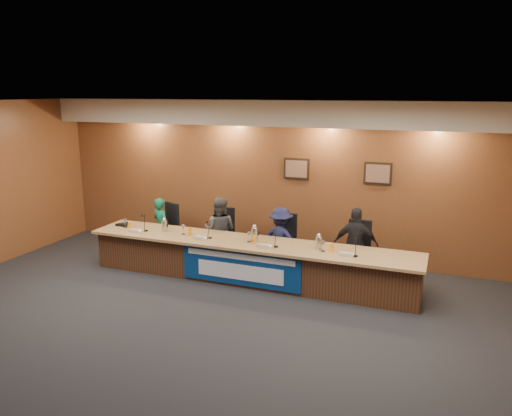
{
  "coord_description": "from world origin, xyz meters",
  "views": [
    {
      "loc": [
        3.22,
        -5.55,
        3.38
      ],
      "look_at": [
        0.07,
        2.56,
        1.32
      ],
      "focal_mm": 35.0,
      "sensor_mm": 36.0,
      "label": 1
    }
  ],
  "objects_px": {
    "panelist_d": "(356,245)",
    "office_chair_c": "(282,246)",
    "speakerphone": "(123,224)",
    "panelist_c": "(281,240)",
    "panelist_a": "(161,227)",
    "office_chair_d": "(356,254)",
    "carafe_left": "(165,226)",
    "banner": "(240,268)",
    "carafe_mid": "(255,235)",
    "carafe_right": "(319,243)",
    "dais_body": "(249,262)",
    "panelist_b": "(220,231)",
    "office_chair_b": "(222,239)",
    "office_chair_a": "(164,232)"
  },
  "relations": [
    {
      "from": "banner",
      "to": "office_chair_c",
      "type": "height_order",
      "value": "banner"
    },
    {
      "from": "office_chair_c",
      "to": "panelist_c",
      "type": "bearing_deg",
      "value": -88.55
    },
    {
      "from": "office_chair_a",
      "to": "carafe_right",
      "type": "xyz_separation_m",
      "value": [
        3.51,
        -0.78,
        0.38
      ]
    },
    {
      "from": "office_chair_a",
      "to": "carafe_mid",
      "type": "xyz_separation_m",
      "value": [
        2.33,
        -0.74,
        0.39
      ]
    },
    {
      "from": "banner",
      "to": "office_chair_c",
      "type": "bearing_deg",
      "value": 71.4
    },
    {
      "from": "office_chair_b",
      "to": "speakerphone",
      "type": "xyz_separation_m",
      "value": [
        -1.83,
        -0.71,
        0.3
      ]
    },
    {
      "from": "banner",
      "to": "speakerphone",
      "type": "height_order",
      "value": "speakerphone"
    },
    {
      "from": "office_chair_d",
      "to": "panelist_b",
      "type": "bearing_deg",
      "value": -174.5
    },
    {
      "from": "office_chair_a",
      "to": "banner",
      "type": "bearing_deg",
      "value": -4.55
    },
    {
      "from": "panelist_d",
      "to": "office_chair_c",
      "type": "distance_m",
      "value": 1.43
    },
    {
      "from": "banner",
      "to": "panelist_c",
      "type": "height_order",
      "value": "panelist_c"
    },
    {
      "from": "dais_body",
      "to": "panelist_c",
      "type": "distance_m",
      "value": 0.8
    },
    {
      "from": "panelist_b",
      "to": "carafe_right",
      "type": "relative_size",
      "value": 6.05
    },
    {
      "from": "speakerphone",
      "to": "panelist_b",
      "type": "bearing_deg",
      "value": 18.3
    },
    {
      "from": "panelist_b",
      "to": "carafe_mid",
      "type": "height_order",
      "value": "panelist_b"
    },
    {
      "from": "banner",
      "to": "carafe_right",
      "type": "height_order",
      "value": "carafe_right"
    },
    {
      "from": "carafe_left",
      "to": "panelist_c",
      "type": "bearing_deg",
      "value": 17.65
    },
    {
      "from": "office_chair_a",
      "to": "speakerphone",
      "type": "height_order",
      "value": "speakerphone"
    },
    {
      "from": "panelist_c",
      "to": "carafe_mid",
      "type": "height_order",
      "value": "panelist_c"
    },
    {
      "from": "banner",
      "to": "panelist_a",
      "type": "relative_size",
      "value": 1.79
    },
    {
      "from": "banner",
      "to": "carafe_right",
      "type": "bearing_deg",
      "value": 16.22
    },
    {
      "from": "panelist_c",
      "to": "office_chair_d",
      "type": "xyz_separation_m",
      "value": [
        1.41,
        0.1,
        -0.15
      ]
    },
    {
      "from": "office_chair_c",
      "to": "carafe_mid",
      "type": "xyz_separation_m",
      "value": [
        -0.28,
        -0.74,
        0.39
      ]
    },
    {
      "from": "speakerphone",
      "to": "panelist_d",
      "type": "bearing_deg",
      "value": 7.64
    },
    {
      "from": "banner",
      "to": "carafe_left",
      "type": "relative_size",
      "value": 10.11
    },
    {
      "from": "panelist_a",
      "to": "carafe_left",
      "type": "height_order",
      "value": "panelist_a"
    },
    {
      "from": "dais_body",
      "to": "panelist_d",
      "type": "bearing_deg",
      "value": 19.66
    },
    {
      "from": "office_chair_a",
      "to": "office_chair_c",
      "type": "distance_m",
      "value": 2.61
    },
    {
      "from": "banner",
      "to": "panelist_a",
      "type": "bearing_deg",
      "value": 154.51
    },
    {
      "from": "carafe_mid",
      "to": "panelist_a",
      "type": "bearing_deg",
      "value": 164.54
    },
    {
      "from": "panelist_c",
      "to": "panelist_a",
      "type": "bearing_deg",
      "value": 9.1
    },
    {
      "from": "office_chair_a",
      "to": "speakerphone",
      "type": "xyz_separation_m",
      "value": [
        -0.49,
        -0.71,
        0.3
      ]
    },
    {
      "from": "office_chair_d",
      "to": "carafe_left",
      "type": "height_order",
      "value": "carafe_left"
    },
    {
      "from": "office_chair_c",
      "to": "office_chair_d",
      "type": "relative_size",
      "value": 1.0
    },
    {
      "from": "office_chair_c",
      "to": "panelist_b",
      "type": "bearing_deg",
      "value": -174.06
    },
    {
      "from": "dais_body",
      "to": "carafe_left",
      "type": "distance_m",
      "value": 1.8
    },
    {
      "from": "dais_body",
      "to": "office_chair_b",
      "type": "distance_m",
      "value": 1.16
    },
    {
      "from": "panelist_b",
      "to": "panelist_d",
      "type": "relative_size",
      "value": 0.99
    },
    {
      "from": "office_chair_c",
      "to": "carafe_left",
      "type": "xyz_separation_m",
      "value": [
        -2.11,
        -0.77,
        0.38
      ]
    },
    {
      "from": "office_chair_c",
      "to": "office_chair_d",
      "type": "height_order",
      "value": "same"
    },
    {
      "from": "office_chair_c",
      "to": "speakerphone",
      "type": "xyz_separation_m",
      "value": [
        -3.11,
        -0.71,
        0.3
      ]
    },
    {
      "from": "carafe_mid",
      "to": "carafe_right",
      "type": "xyz_separation_m",
      "value": [
        1.18,
        -0.04,
        -0.01
      ]
    },
    {
      "from": "panelist_a",
      "to": "panelist_c",
      "type": "bearing_deg",
      "value": -155.74
    },
    {
      "from": "banner",
      "to": "carafe_left",
      "type": "xyz_separation_m",
      "value": [
        -1.72,
        0.39,
        0.48
      ]
    },
    {
      "from": "banner",
      "to": "office_chair_b",
      "type": "distance_m",
      "value": 1.46
    },
    {
      "from": "panelist_a",
      "to": "office_chair_a",
      "type": "height_order",
      "value": "panelist_a"
    },
    {
      "from": "dais_body",
      "to": "carafe_mid",
      "type": "distance_m",
      "value": 0.54
    },
    {
      "from": "banner",
      "to": "speakerphone",
      "type": "bearing_deg",
      "value": 170.52
    },
    {
      "from": "carafe_right",
      "to": "carafe_mid",
      "type": "bearing_deg",
      "value": 178.1
    },
    {
      "from": "dais_body",
      "to": "panelist_a",
      "type": "bearing_deg",
      "value": 163.83
    }
  ]
}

